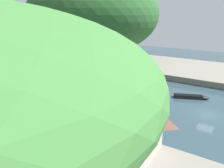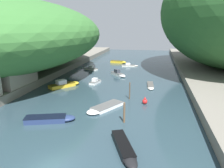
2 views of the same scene
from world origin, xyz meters
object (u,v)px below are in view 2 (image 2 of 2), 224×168
at_px(boat_white_cruiser, 52,119).
at_px(boat_near_quay, 104,108).
at_px(boat_cabin_cruiser, 65,84).
at_px(boat_moored_right, 130,65).
at_px(boat_navy_launch, 119,74).
at_px(boat_far_right_bank, 125,149).
at_px(boathouse_shed, 5,72).
at_px(boat_open_rowboat, 150,86).
at_px(boat_red_skiff, 90,68).
at_px(boat_mid_channel, 96,81).
at_px(channel_buoy_near, 145,101).
at_px(boat_small_dinghy, 119,62).

distance_m(boat_white_cruiser, boat_near_quay, 7.60).
bearing_deg(boat_cabin_cruiser, boat_moored_right, 105.50).
xyz_separation_m(boat_cabin_cruiser, boat_white_cruiser, (4.92, -15.57, -0.12)).
xyz_separation_m(boat_navy_launch, boat_far_right_bank, (6.24, -32.51, -0.11)).
relative_size(boathouse_shed, boat_moored_right, 1.80).
relative_size(boat_cabin_cruiser, boat_white_cruiser, 0.96).
relative_size(boat_open_rowboat, boat_near_quay, 0.87).
height_order(boat_open_rowboat, boat_red_skiff, boat_red_skiff).
bearing_deg(boat_moored_right, boat_navy_launch, -11.04).
bearing_deg(boat_mid_channel, channel_buoy_near, -35.19).
xyz_separation_m(boat_navy_launch, channel_buoy_near, (7.35, -18.62, 0.02)).
height_order(boat_near_quay, channel_buoy_near, channel_buoy_near).
xyz_separation_m(boat_white_cruiser, channel_buoy_near, (11.19, 8.75, 0.12)).
bearing_deg(boat_far_right_bank, boat_red_skiff, -90.74).
xyz_separation_m(boat_small_dinghy, boat_navy_launch, (3.00, -18.18, 0.08)).
bearing_deg(boat_far_right_bank, boat_white_cruiser, -49.49).
bearing_deg(boat_navy_launch, channel_buoy_near, 70.57).
xyz_separation_m(boat_mid_channel, boat_moored_right, (4.68, 20.92, -0.07)).
distance_m(boat_navy_launch, boat_moored_right, 13.15).
distance_m(boathouse_shed, boat_far_right_bank, 28.76).
height_order(boat_navy_launch, boat_near_quay, boat_navy_launch).
bearing_deg(boat_navy_launch, boat_mid_channel, 24.94).
bearing_deg(boat_cabin_cruiser, boat_far_right_bank, -16.82).
xyz_separation_m(boathouse_shed, boat_small_dinghy, (14.80, 35.26, -3.28)).
distance_m(boat_white_cruiser, boat_moored_right, 40.77).
xyz_separation_m(boathouse_shed, boat_moored_right, (18.99, 30.17, -3.36)).
bearing_deg(channel_buoy_near, boathouse_shed, 176.48).
relative_size(boat_white_cruiser, boat_far_right_bank, 0.99).
relative_size(boat_near_quay, channel_buoy_near, 5.56).
bearing_deg(boat_navy_launch, boat_cabin_cruiser, 12.45).
distance_m(boat_mid_channel, boat_near_quay, 15.17).
height_order(boat_mid_channel, boat_moored_right, boat_mid_channel).
bearing_deg(channel_buoy_near, boat_far_right_bank, -94.58).
relative_size(boathouse_shed, boat_far_right_bank, 1.38).
relative_size(boathouse_shed, boat_cabin_cruiser, 1.45).
bearing_deg(boat_open_rowboat, channel_buoy_near, 82.90).
distance_m(boat_open_rowboat, boat_far_right_bank, 24.05).
relative_size(boathouse_shed, boat_navy_launch, 1.81).
height_order(boat_small_dinghy, boat_red_skiff, boat_red_skiff).
height_order(boathouse_shed, boat_open_rowboat, boathouse_shed).
distance_m(boathouse_shed, boat_navy_launch, 24.88).
distance_m(boat_cabin_cruiser, boat_far_right_bank, 25.57).
bearing_deg(boathouse_shed, boat_near_quay, -14.50).
height_order(boat_cabin_cruiser, boat_moored_right, boat_cabin_cruiser).
distance_m(boat_open_rowboat, boat_cabin_cruiser, 16.99).
bearing_deg(boat_white_cruiser, boat_mid_channel, 160.97).
height_order(boat_white_cruiser, boat_moored_right, boat_moored_right).
height_order(boat_white_cruiser, boat_far_right_bank, boat_white_cruiser).
bearing_deg(boat_open_rowboat, boat_far_right_bank, 82.07).
height_order(boat_small_dinghy, boat_mid_channel, boat_mid_channel).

